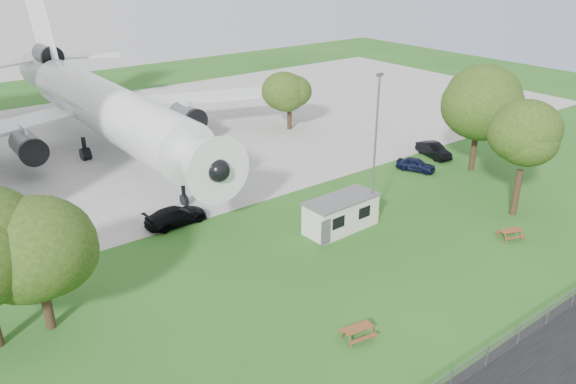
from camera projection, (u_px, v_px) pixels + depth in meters
ground at (348, 293)px, 36.13m from camera, size 160.00×160.00×0.00m
concrete_apron at (119, 143)px, 63.75m from camera, size 120.00×46.00×0.03m
airliner at (103, 104)px, 58.97m from camera, size 46.36×47.73×17.69m
site_cabin at (341, 214)px, 43.88m from camera, size 6.79×2.90×2.62m
picnic_west at (357, 338)px, 31.93m from camera, size 2.00×1.75×0.76m
picnic_east at (510, 239)px, 42.84m from camera, size 2.17×1.97×0.76m
fence at (473, 375)px, 29.22m from camera, size 58.00×0.04×1.30m
lamp_mast at (375, 153)px, 42.81m from camera, size 0.16×0.16×12.00m
tree_west_small at (36, 253)px, 30.87m from camera, size 6.98×6.98×8.48m
tree_east_front at (526, 137)px, 44.14m from camera, size 6.46×6.46×9.98m
tree_east_back at (480, 103)px, 53.39m from camera, size 7.80×7.80×10.77m
tree_far_apron at (289, 94)px, 66.93m from camera, size 5.79×5.79×7.29m
car_ne_hatch at (416, 165)px, 55.58m from camera, size 2.95×4.12×1.30m
car_ne_sedan at (434, 150)px, 59.31m from camera, size 2.60×4.74×1.48m
car_apron_van at (176, 216)px, 44.78m from camera, size 5.14×2.22×1.47m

